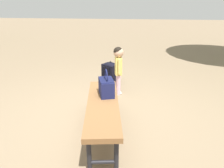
{
  "coord_description": "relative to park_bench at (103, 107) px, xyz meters",
  "views": [
    {
      "loc": [
        -3.05,
        -0.55,
        1.67
      ],
      "look_at": [
        0.18,
        -0.13,
        0.45
      ],
      "focal_mm": 35.63,
      "sensor_mm": 36.0,
      "label": 1
    }
  ],
  "objects": [
    {
      "name": "backpack_large",
      "position": [
        1.85,
        0.16,
        -0.14
      ],
      "size": [
        0.36,
        0.38,
        0.52
      ],
      "color": "black",
      "rests_on": "ground"
    },
    {
      "name": "handbag",
      "position": [
        0.26,
        -0.01,
        0.18
      ],
      "size": [
        0.36,
        0.27,
        0.37
      ],
      "color": "#191E4C",
      "rests_on": "park_bench"
    },
    {
      "name": "ground_plane",
      "position": [
        0.51,
        0.1,
        -0.39
      ],
      "size": [
        40.0,
        40.0,
        0.0
      ],
      "primitive_type": "plane",
      "color": "#7F6B51",
      "rests_on": "ground"
    },
    {
      "name": "park_bench",
      "position": [
        0.0,
        0.0,
        0.0
      ],
      "size": [
        1.64,
        0.66,
        0.45
      ],
      "color": "brown",
      "rests_on": "ground"
    },
    {
      "name": "child_standing",
      "position": [
        1.39,
        -0.06,
        0.21
      ],
      "size": [
        0.24,
        0.18,
        0.9
      ],
      "color": "#E5B2C6",
      "rests_on": "ground"
    }
  ]
}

